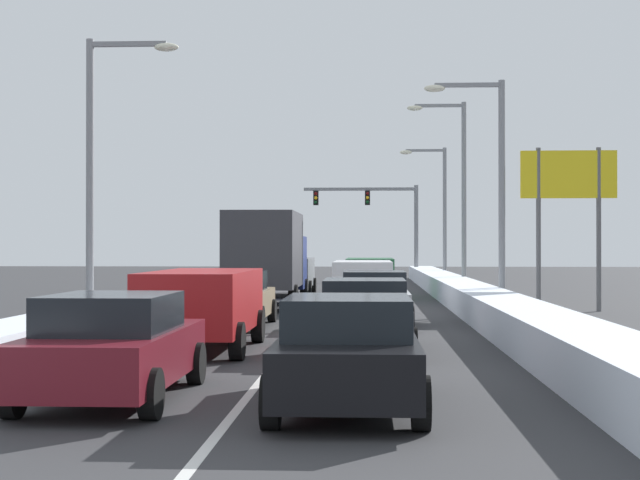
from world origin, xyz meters
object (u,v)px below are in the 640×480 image
(sedan_tan_center_lane_third, at_px, (234,298))
(roadside_sign_right, at_px, (569,192))
(sedan_silver_right_lane_third, at_px, (374,299))
(suv_green_right_lane_fifth, at_px, (370,274))
(suv_white_right_lane_fourth, at_px, (363,280))
(sedan_charcoal_right_lane_second, at_px, (365,315))
(traffic_light_gantry, at_px, (381,211))
(sedan_black_right_lane_nearest, at_px, (348,352))
(suv_gray_center_lane_fifth, at_px, (289,273))
(sedan_maroon_center_lane_nearest, at_px, (114,346))
(street_lamp_right_near, at_px, (490,172))
(street_lamp_right_mid, at_px, (456,180))
(street_lamp_right_far, at_px, (438,202))
(street_lamp_left_mid, at_px, (103,153))
(suv_red_center_lane_second, at_px, (203,302))
(box_truck_center_lane_fourth, at_px, (267,254))

(sedan_tan_center_lane_third, xyz_separation_m, roadside_sign_right, (10.38, 6.54, 3.25))
(sedan_silver_right_lane_third, distance_m, suv_green_right_lane_fifth, 14.37)
(sedan_silver_right_lane_third, distance_m, suv_white_right_lane_fourth, 7.03)
(sedan_charcoal_right_lane_second, distance_m, suv_white_right_lane_fourth, 13.21)
(sedan_silver_right_lane_third, height_order, traffic_light_gantry, traffic_light_gantry)
(sedan_black_right_lane_nearest, distance_m, traffic_light_gantry, 49.54)
(suv_green_right_lane_fifth, bearing_deg, roadside_sign_right, -50.10)
(suv_white_right_lane_fourth, distance_m, sedan_tan_center_lane_third, 7.95)
(sedan_black_right_lane_nearest, xyz_separation_m, sedan_tan_center_lane_third, (-3.39, 12.79, 0.00))
(sedan_tan_center_lane_third, distance_m, suv_gray_center_lane_fifth, 15.96)
(sedan_maroon_center_lane_nearest, relative_size, street_lamp_right_near, 0.59)
(sedan_silver_right_lane_third, relative_size, suv_green_right_lane_fifth, 0.92)
(sedan_tan_center_lane_third, bearing_deg, sedan_black_right_lane_nearest, -75.15)
(sedan_charcoal_right_lane_second, height_order, suv_green_right_lane_fifth, suv_green_right_lane_fifth)
(sedan_charcoal_right_lane_second, height_order, street_lamp_right_mid, street_lamp_right_mid)
(sedan_black_right_lane_nearest, distance_m, sedan_silver_right_lane_third, 12.93)
(sedan_charcoal_right_lane_second, relative_size, sedan_maroon_center_lane_nearest, 1.00)
(street_lamp_right_near, bearing_deg, suv_gray_center_lane_fifth, 126.17)
(sedan_charcoal_right_lane_second, height_order, sedan_maroon_center_lane_nearest, same)
(suv_green_right_lane_fifth, xyz_separation_m, street_lamp_right_near, (3.94, -8.77, 3.60))
(traffic_light_gantry, bearing_deg, suv_white_right_lane_fourth, -91.95)
(suv_gray_center_lane_fifth, distance_m, street_lamp_right_far, 14.78)
(street_lamp_right_far, bearing_deg, suv_white_right_lane_fourth, -101.14)
(street_lamp_right_near, relative_size, roadside_sign_right, 1.39)
(sedan_black_right_lane_nearest, xyz_separation_m, sedan_charcoal_right_lane_second, (0.20, 6.72, 0.00))
(sedan_black_right_lane_nearest, distance_m, street_lamp_right_mid, 30.36)
(sedan_charcoal_right_lane_second, xyz_separation_m, street_lamp_right_far, (4.04, 34.26, 3.92))
(sedan_silver_right_lane_third, xyz_separation_m, street_lamp_left_mid, (-7.73, 0.86, 4.09))
(sedan_tan_center_lane_third, bearing_deg, suv_white_right_lane_fourth, 64.06)
(suv_red_center_lane_second, xyz_separation_m, box_truck_center_lane_fourth, (-0.15, 13.97, 0.88))
(suv_white_right_lane_fourth, bearing_deg, traffic_light_gantry, 88.05)
(sedan_charcoal_right_lane_second, relative_size, sedan_silver_right_lane_third, 1.00)
(box_truck_center_lane_fourth, distance_m, roadside_sign_right, 10.66)
(sedan_maroon_center_lane_nearest, relative_size, street_lamp_right_mid, 0.52)
(street_lamp_right_far, height_order, roadside_sign_right, street_lamp_right_far)
(sedan_charcoal_right_lane_second, bearing_deg, roadside_sign_right, 61.66)
(suv_red_center_lane_second, distance_m, street_lamp_left_mid, 8.89)
(sedan_silver_right_lane_third, xyz_separation_m, suv_gray_center_lane_fifth, (-3.64, 15.82, 0.25))
(suv_white_right_lane_fourth, distance_m, suv_red_center_lane_second, 13.44)
(traffic_light_gantry, bearing_deg, sedan_tan_center_lane_third, -96.98)
(sedan_silver_right_lane_third, relative_size, sedan_tan_center_lane_third, 1.00)
(roadside_sign_right, bearing_deg, box_truck_center_lane_fourth, 171.50)
(suv_red_center_lane_second, bearing_deg, sedan_tan_center_lane_third, 91.98)
(sedan_maroon_center_lane_nearest, relative_size, suv_gray_center_lane_fifth, 0.92)
(street_lamp_right_near, bearing_deg, street_lamp_right_far, 90.12)
(sedan_tan_center_lane_third, relative_size, traffic_light_gantry, 0.60)
(suv_red_center_lane_second, relative_size, street_lamp_right_near, 0.64)
(suv_red_center_lane_second, height_order, street_lamp_right_mid, street_lamp_right_mid)
(sedan_charcoal_right_lane_second, height_order, suv_gray_center_lane_fifth, suv_gray_center_lane_fifth)
(sedan_silver_right_lane_third, xyz_separation_m, street_lamp_right_near, (3.84, 5.60, 3.85))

